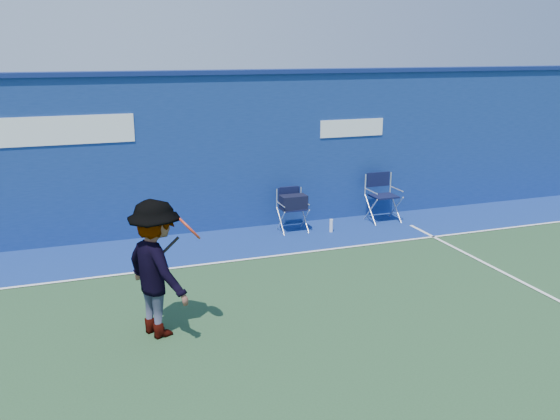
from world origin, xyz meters
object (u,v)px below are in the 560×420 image
object	(u,v)px
directors_chair_right	(383,207)
tennis_player	(157,268)
water_bottle	(331,226)
directors_chair_left	(293,213)

from	to	relation	value
directors_chair_right	tennis_player	xyz separation A→B (m)	(-5.11, -3.51, 0.56)
directors_chair_right	tennis_player	size ratio (longest dim) A/B	0.57
directors_chair_right	water_bottle	size ratio (longest dim) A/B	3.79
directors_chair_left	water_bottle	size ratio (longest dim) A/B	3.28
directors_chair_left	tennis_player	xyz separation A→B (m)	(-3.10, -3.47, 0.51)
directors_chair_right	water_bottle	xyz separation A→B (m)	(-1.32, -0.35, -0.18)
water_bottle	tennis_player	distance (m)	4.98
directors_chair_right	tennis_player	distance (m)	6.22
directors_chair_left	directors_chair_right	xyz separation A→B (m)	(2.01, 0.04, -0.05)
directors_chair_left	directors_chair_right	world-z (taller)	directors_chair_right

